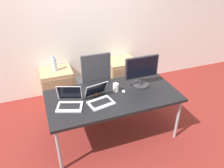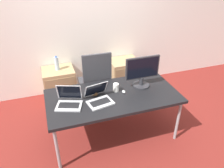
{
  "view_description": "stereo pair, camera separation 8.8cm",
  "coord_description": "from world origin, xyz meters",
  "px_view_note": "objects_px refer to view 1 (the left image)",
  "views": [
    {
      "loc": [
        -0.88,
        -2.32,
        2.34
      ],
      "look_at": [
        0.0,
        0.04,
        0.85
      ],
      "focal_mm": 35.0,
      "sensor_mm": 36.0,
      "label": 1
    },
    {
      "loc": [
        -0.79,
        -2.35,
        2.34
      ],
      "look_at": [
        0.0,
        0.04,
        0.85
      ],
      "focal_mm": 35.0,
      "sensor_mm": 36.0,
      "label": 2
    }
  ],
  "objects_px": {
    "coffee_cup_white": "(116,87)",
    "coffee_cup_brown": "(95,91)",
    "office_chair": "(94,88)",
    "cabinet_right": "(121,74)",
    "water_bottle": "(55,64)",
    "cabinet_left": "(58,85)",
    "laptop_right": "(70,102)",
    "monitor": "(141,71)",
    "mouse": "(124,91)",
    "laptop_left": "(99,98)"
  },
  "relations": [
    {
      "from": "coffee_cup_white",
      "to": "coffee_cup_brown",
      "type": "bearing_deg",
      "value": 177.98
    },
    {
      "from": "office_chair",
      "to": "cabinet_right",
      "type": "distance_m",
      "value": 0.91
    },
    {
      "from": "cabinet_right",
      "to": "water_bottle",
      "type": "distance_m",
      "value": 1.33
    },
    {
      "from": "office_chair",
      "to": "water_bottle",
      "type": "bearing_deg",
      "value": 134.76
    },
    {
      "from": "cabinet_left",
      "to": "cabinet_right",
      "type": "bearing_deg",
      "value": 0.0
    },
    {
      "from": "coffee_cup_white",
      "to": "office_chair",
      "type": "bearing_deg",
      "value": 104.67
    },
    {
      "from": "water_bottle",
      "to": "coffee_cup_brown",
      "type": "distance_m",
      "value": 1.19
    },
    {
      "from": "cabinet_left",
      "to": "laptop_right",
      "type": "distance_m",
      "value": 1.33
    },
    {
      "from": "monitor",
      "to": "coffee_cup_brown",
      "type": "bearing_deg",
      "value": -179.03
    },
    {
      "from": "water_bottle",
      "to": "laptop_right",
      "type": "distance_m",
      "value": 1.25
    },
    {
      "from": "water_bottle",
      "to": "laptop_right",
      "type": "bearing_deg",
      "value": -88.86
    },
    {
      "from": "monitor",
      "to": "office_chair",
      "type": "bearing_deg",
      "value": 134.25
    },
    {
      "from": "coffee_cup_white",
      "to": "cabinet_right",
      "type": "bearing_deg",
      "value": 63.49
    },
    {
      "from": "mouse",
      "to": "laptop_left",
      "type": "bearing_deg",
      "value": -167.04
    },
    {
      "from": "cabinet_right",
      "to": "laptop_right",
      "type": "distance_m",
      "value": 1.81
    },
    {
      "from": "office_chair",
      "to": "water_bottle",
      "type": "distance_m",
      "value": 0.82
    },
    {
      "from": "office_chair",
      "to": "cabinet_right",
      "type": "xyz_separation_m",
      "value": [
        0.72,
        0.54,
        -0.13
      ]
    },
    {
      "from": "mouse",
      "to": "coffee_cup_brown",
      "type": "relative_size",
      "value": 0.64
    },
    {
      "from": "cabinet_left",
      "to": "coffee_cup_white",
      "type": "xyz_separation_m",
      "value": [
        0.69,
        -1.13,
        0.46
      ]
    },
    {
      "from": "mouse",
      "to": "office_chair",
      "type": "bearing_deg",
      "value": 110.05
    },
    {
      "from": "cabinet_left",
      "to": "mouse",
      "type": "height_order",
      "value": "mouse"
    },
    {
      "from": "cabinet_right",
      "to": "mouse",
      "type": "xyz_separation_m",
      "value": [
        -0.47,
        -1.21,
        0.42
      ]
    },
    {
      "from": "cabinet_left",
      "to": "coffee_cup_white",
      "type": "distance_m",
      "value": 1.4
    },
    {
      "from": "cabinet_right",
      "to": "coffee_cup_brown",
      "type": "distance_m",
      "value": 1.48
    },
    {
      "from": "water_bottle",
      "to": "mouse",
      "type": "bearing_deg",
      "value": -57.13
    },
    {
      "from": "water_bottle",
      "to": "coffee_cup_brown",
      "type": "xyz_separation_m",
      "value": [
        0.39,
        -1.12,
        0.03
      ]
    },
    {
      "from": "office_chair",
      "to": "laptop_left",
      "type": "bearing_deg",
      "value": -100.27
    },
    {
      "from": "laptop_left",
      "to": "coffee_cup_white",
      "type": "xyz_separation_m",
      "value": [
        0.29,
        0.16,
        0.01
      ]
    },
    {
      "from": "laptop_left",
      "to": "mouse",
      "type": "relative_size",
      "value": 5.85
    },
    {
      "from": "cabinet_left",
      "to": "coffee_cup_brown",
      "type": "xyz_separation_m",
      "value": [
        0.39,
        -1.12,
        0.45
      ]
    },
    {
      "from": "monitor",
      "to": "cabinet_left",
      "type": "bearing_deg",
      "value": 134.56
    },
    {
      "from": "water_bottle",
      "to": "laptop_right",
      "type": "xyz_separation_m",
      "value": [
        0.02,
        -1.25,
        0.03
      ]
    },
    {
      "from": "laptop_left",
      "to": "monitor",
      "type": "relative_size",
      "value": 0.76
    },
    {
      "from": "mouse",
      "to": "laptop_right",
      "type": "bearing_deg",
      "value": -177.01
    },
    {
      "from": "laptop_right",
      "to": "coffee_cup_white",
      "type": "height_order",
      "value": "laptop_right"
    },
    {
      "from": "coffee_cup_white",
      "to": "water_bottle",
      "type": "bearing_deg",
      "value": 121.46
    },
    {
      "from": "laptop_right",
      "to": "laptop_left",
      "type": "bearing_deg",
      "value": -7.23
    },
    {
      "from": "cabinet_left",
      "to": "coffee_cup_brown",
      "type": "height_order",
      "value": "coffee_cup_brown"
    },
    {
      "from": "laptop_left",
      "to": "mouse",
      "type": "xyz_separation_m",
      "value": [
        0.38,
        0.09,
        -0.03
      ]
    },
    {
      "from": "cabinet_right",
      "to": "coffee_cup_white",
      "type": "distance_m",
      "value": 1.34
    },
    {
      "from": "laptop_right",
      "to": "mouse",
      "type": "xyz_separation_m",
      "value": [
        0.76,
        0.04,
        -0.03
      ]
    },
    {
      "from": "monitor",
      "to": "laptop_left",
      "type": "bearing_deg",
      "value": -164.84
    },
    {
      "from": "office_chair",
      "to": "coffee_cup_brown",
      "type": "height_order",
      "value": "office_chair"
    },
    {
      "from": "cabinet_right",
      "to": "water_bottle",
      "type": "height_order",
      "value": "water_bottle"
    },
    {
      "from": "office_chair",
      "to": "cabinet_left",
      "type": "xyz_separation_m",
      "value": [
        -0.54,
        0.54,
        -0.13
      ]
    },
    {
      "from": "office_chair",
      "to": "mouse",
      "type": "distance_m",
      "value": 0.76
    },
    {
      "from": "office_chair",
      "to": "cabinet_right",
      "type": "relative_size",
      "value": 1.85
    },
    {
      "from": "cabinet_left",
      "to": "mouse",
      "type": "distance_m",
      "value": 1.5
    },
    {
      "from": "cabinet_right",
      "to": "water_bottle",
      "type": "xyz_separation_m",
      "value": [
        -1.26,
        0.0,
        0.42
      ]
    },
    {
      "from": "cabinet_left",
      "to": "cabinet_right",
      "type": "height_order",
      "value": "same"
    }
  ]
}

